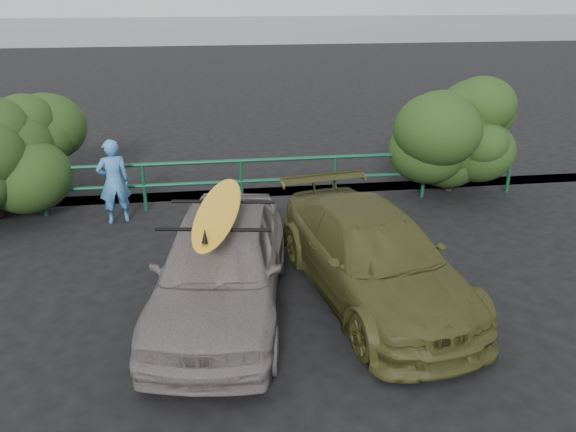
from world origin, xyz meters
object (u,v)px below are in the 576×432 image
Objects in this scene: sedan at (221,265)px; olive_vehicle at (373,256)px; surfboard at (218,210)px; guardrail at (193,185)px; man at (114,182)px.

olive_vehicle is (2.24, 0.12, -0.08)m from sedan.
surfboard is (-2.24, -0.12, 0.90)m from olive_vehicle.
sedan is 2.24m from olive_vehicle.
guardrail is 1.61m from man.
sedan is at bearing -83.55° from guardrail.
guardrail is 4.14m from sedan.
sedan is 0.96× the size of olive_vehicle.
guardrail is 8.34× the size of man.
man is 4.15m from surfboard.
sedan is 1.61× the size of surfboard.
surfboard reaches higher than sedan.
surfboard is at bearing -80.79° from sedan.
olive_vehicle is 2.67× the size of man.
man reaches higher than sedan.
guardrail is at bearing 114.38° from olive_vehicle.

